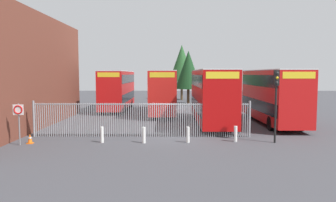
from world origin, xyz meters
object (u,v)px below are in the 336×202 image
bollard_near_left (102,135)px  bollard_far_right (236,134)px  traffic_cone_by_gate (30,139)px  double_decker_bus_near_gate (272,94)px  bollard_center_front (144,135)px  double_decker_bus_behind_fence_left (212,94)px  traffic_light_kerbside (276,93)px  double_decker_bus_behind_fence_right (164,90)px  bollard_near_right (188,135)px  speed_limit_sign_post (18,114)px  double_decker_bus_far_back (118,89)px

bollard_near_left → bollard_far_right: 8.01m
bollard_far_right → traffic_cone_by_gate: (-12.18, -0.61, -0.19)m
double_decker_bus_near_gate → bollard_near_left: (-12.43, -7.54, -1.95)m
double_decker_bus_near_gate → bollard_center_front: 12.69m
double_decker_bus_behind_fence_left → traffic_light_kerbside: 7.67m
bollard_near_left → bollard_center_front: (2.50, -0.13, 0.00)m
double_decker_bus_behind_fence_right → bollard_near_right: bearing=-82.9°
traffic_cone_by_gate → speed_limit_sign_post: bearing=-131.9°
double_decker_bus_behind_fence_right → bollard_far_right: bearing=-71.3°
double_decker_bus_behind_fence_left → double_decker_bus_far_back: same height
bollard_near_right → speed_limit_sign_post: 9.82m
double_decker_bus_near_gate → bollard_center_front: (-9.93, -7.67, -1.95)m
double_decker_bus_behind_fence_right → bollard_far_right: size_ratio=11.38×
bollard_center_front → speed_limit_sign_post: size_ratio=0.40×
double_decker_bus_near_gate → traffic_light_kerbside: double_decker_bus_near_gate is taller
double_decker_bus_far_back → bollard_center_front: (4.40, -17.72, -1.95)m
speed_limit_sign_post → double_decker_bus_near_gate: bearing=26.0°
bollard_near_right → traffic_cone_by_gate: bearing=-178.0°
bollard_center_front → traffic_cone_by_gate: size_ratio=1.61×
double_decker_bus_behind_fence_left → bollard_center_front: double_decker_bus_behind_fence_left is taller
double_decker_bus_far_back → speed_limit_sign_post: size_ratio=4.50×
double_decker_bus_behind_fence_right → traffic_light_kerbside: bearing=-63.7°
bollard_far_right → bollard_center_front: bearing=-175.5°
double_decker_bus_far_back → bollard_near_right: size_ratio=11.38×
traffic_cone_by_gate → bollard_far_right: bearing=2.9°
double_decker_bus_far_back → bollard_far_right: size_ratio=11.38×
double_decker_bus_near_gate → bollard_near_right: size_ratio=11.38×
speed_limit_sign_post → traffic_light_kerbside: traffic_light_kerbside is taller
traffic_light_kerbside → bollard_far_right: bearing=172.6°
traffic_cone_by_gate → traffic_light_kerbside: size_ratio=0.14×
double_decker_bus_far_back → bollard_near_right: double_decker_bus_far_back is taller
bollard_far_right → traffic_light_kerbside: size_ratio=0.22×
double_decker_bus_behind_fence_left → bollard_center_front: size_ratio=11.38×
double_decker_bus_near_gate → traffic_light_kerbside: size_ratio=2.51×
double_decker_bus_near_gate → double_decker_bus_far_back: same height
bollard_far_right → traffic_cone_by_gate: bollard_far_right is taller
double_decker_bus_behind_fence_right → speed_limit_sign_post: 16.74m
double_decker_bus_behind_fence_left → speed_limit_sign_post: size_ratio=4.50×
double_decker_bus_behind_fence_left → bollard_near_left: (-7.40, -7.10, -1.95)m
bollard_near_left → traffic_cone_by_gate: (-4.18, -0.31, -0.19)m
bollard_center_front → bollard_far_right: size_ratio=1.00×
bollard_near_left → bollard_far_right: bearing=2.2°
traffic_cone_by_gate → traffic_light_kerbside: 14.70m
bollard_near_right → bollard_near_left: bearing=-179.8°
double_decker_bus_near_gate → speed_limit_sign_post: (-17.01, -8.30, -0.65)m
double_decker_bus_behind_fence_left → traffic_light_kerbside: size_ratio=2.51×
double_decker_bus_near_gate → double_decker_bus_behind_fence_left: 5.05m
double_decker_bus_behind_fence_right → speed_limit_sign_post: bearing=-118.4°
bollard_far_right → speed_limit_sign_post: bearing=-175.1°
double_decker_bus_near_gate → bollard_far_right: double_decker_bus_near_gate is taller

